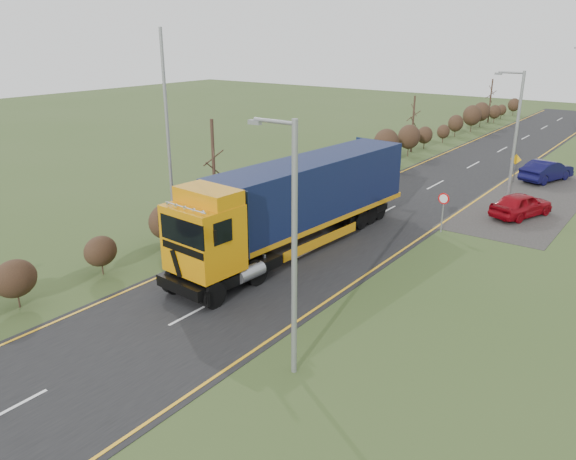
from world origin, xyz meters
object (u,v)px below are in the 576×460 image
(car_blue_sedan, at_px, (547,171))
(speed_sign, at_px, (443,205))
(lorry, at_px, (298,200))
(streetlight_near, at_px, (292,242))
(car_red_hatchback, at_px, (521,205))

(car_blue_sedan, bearing_deg, speed_sign, 101.40)
(lorry, xyz_separation_m, speed_sign, (5.00, 6.60, -1.00))
(lorry, relative_size, speed_sign, 7.29)
(car_blue_sedan, bearing_deg, streetlight_near, 107.19)
(streetlight_near, bearing_deg, lorry, 124.45)
(lorry, height_order, car_blue_sedan, lorry)
(streetlight_near, xyz_separation_m, speed_sign, (-1.24, 15.69, -2.91))
(car_red_hatchback, height_order, car_blue_sedan, car_blue_sedan)
(lorry, bearing_deg, car_red_hatchback, 61.38)
(car_red_hatchback, bearing_deg, lorry, 77.23)
(car_red_hatchback, height_order, speed_sign, speed_sign)
(car_blue_sedan, bearing_deg, lorry, 91.02)
(car_red_hatchback, distance_m, streetlight_near, 21.53)
(car_red_hatchback, bearing_deg, streetlight_near, 105.86)
(lorry, bearing_deg, speed_sign, 56.93)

